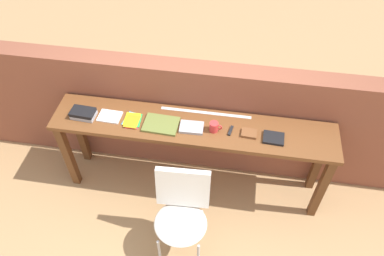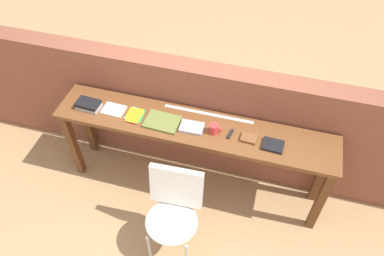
# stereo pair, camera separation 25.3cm
# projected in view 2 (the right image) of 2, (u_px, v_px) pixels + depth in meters

# --- Properties ---
(ground_plane) EXTENTS (40.00, 40.00, 0.00)m
(ground_plane) POSITION_uv_depth(u_px,v_px,m) (185.00, 208.00, 3.69)
(ground_plane) COLOR tan
(brick_wall_back) EXTENTS (6.00, 0.20, 1.26)m
(brick_wall_back) POSITION_uv_depth(u_px,v_px,m) (203.00, 119.00, 3.65)
(brick_wall_back) COLOR brown
(brick_wall_back) RESTS_ON ground
(sideboard) EXTENTS (2.50, 0.44, 0.88)m
(sideboard) POSITION_uv_depth(u_px,v_px,m) (194.00, 136.00, 3.34)
(sideboard) COLOR brown
(sideboard) RESTS_ON ground
(chair_white_moulded) EXTENTS (0.46, 0.47, 0.89)m
(chair_white_moulded) POSITION_uv_depth(u_px,v_px,m) (173.00, 210.00, 3.08)
(chair_white_moulded) COLOR silver
(chair_white_moulded) RESTS_ON ground
(book_stack_leftmost) EXTENTS (0.22, 0.14, 0.07)m
(book_stack_leftmost) POSITION_uv_depth(u_px,v_px,m) (88.00, 105.00, 3.37)
(book_stack_leftmost) COLOR #9E9EA3
(book_stack_leftmost) RESTS_ON sideboard
(magazine_cycling) EXTENTS (0.20, 0.16, 0.01)m
(magazine_cycling) POSITION_uv_depth(u_px,v_px,m) (114.00, 110.00, 3.36)
(magazine_cycling) COLOR white
(magazine_cycling) RESTS_ON sideboard
(pamphlet_pile_colourful) EXTENTS (0.16, 0.20, 0.01)m
(pamphlet_pile_colourful) POSITION_uv_depth(u_px,v_px,m) (135.00, 115.00, 3.31)
(pamphlet_pile_colourful) COLOR #E5334C
(pamphlet_pile_colourful) RESTS_ON sideboard
(book_open_centre) EXTENTS (0.31, 0.23, 0.02)m
(book_open_centre) POSITION_uv_depth(u_px,v_px,m) (162.00, 122.00, 3.26)
(book_open_centre) COLOR olive
(book_open_centre) RESTS_ON sideboard
(book_grey_hardcover) EXTENTS (0.21, 0.15, 0.03)m
(book_grey_hardcover) POSITION_uv_depth(u_px,v_px,m) (192.00, 127.00, 3.21)
(book_grey_hardcover) COLOR #9E9EA3
(book_grey_hardcover) RESTS_ON sideboard
(mug) EXTENTS (0.11, 0.08, 0.09)m
(mug) POSITION_uv_depth(u_px,v_px,m) (214.00, 129.00, 3.15)
(mug) COLOR red
(mug) RESTS_ON sideboard
(multitool_folded) EXTENTS (0.04, 0.11, 0.02)m
(multitool_folded) POSITION_uv_depth(u_px,v_px,m) (230.00, 134.00, 3.16)
(multitool_folded) COLOR black
(multitool_folded) RESTS_ON sideboard
(leather_journal_brown) EXTENTS (0.14, 0.11, 0.02)m
(leather_journal_brown) POSITION_uv_depth(u_px,v_px,m) (249.00, 138.00, 3.12)
(leather_journal_brown) COLOR brown
(leather_journal_brown) RESTS_ON sideboard
(book_repair_rightmost) EXTENTS (0.18, 0.15, 0.02)m
(book_repair_rightmost) POSITION_uv_depth(u_px,v_px,m) (273.00, 145.00, 3.07)
(book_repair_rightmost) COLOR black
(book_repair_rightmost) RESTS_ON sideboard
(ruler_metal_back_edge) EXTENTS (0.81, 0.03, 0.00)m
(ruler_metal_back_edge) POSITION_uv_depth(u_px,v_px,m) (208.00, 114.00, 3.33)
(ruler_metal_back_edge) COLOR silver
(ruler_metal_back_edge) RESTS_ON sideboard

